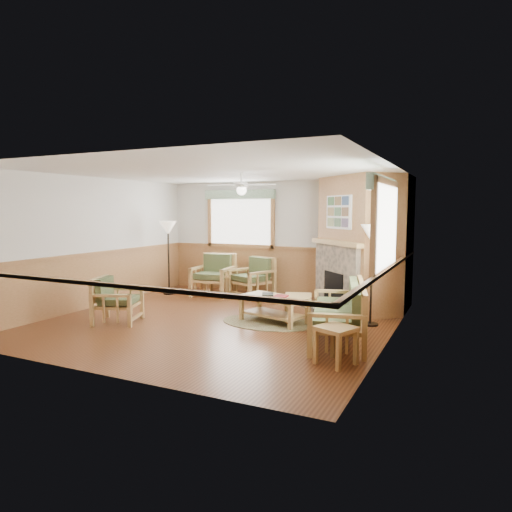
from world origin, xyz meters
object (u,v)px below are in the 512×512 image
at_px(armchair_back_right, 252,277).
at_px(end_table_sofa, 336,345).
at_px(floor_lamp_left, 169,258).
at_px(coffee_table, 274,309).
at_px(floor_lamp_right, 372,275).
at_px(end_table_chairs, 222,285).
at_px(sofa, 337,312).
at_px(footstool, 298,306).
at_px(armchair_back_left, 213,275).
at_px(armchair_left, 118,300).

bearing_deg(armchair_back_right, end_table_sofa, -26.99).
bearing_deg(armchair_back_right, floor_lamp_left, -141.45).
bearing_deg(coffee_table, floor_lamp_right, 33.05).
height_order(end_table_chairs, end_table_sofa, end_table_chairs).
bearing_deg(sofa, footstool, -152.62).
relative_size(footstool, floor_lamp_left, 0.28).
bearing_deg(floor_lamp_left, end_table_chairs, 16.16).
xyz_separation_m(coffee_table, end_table_sofa, (1.62, -1.72, 0.02)).
xyz_separation_m(armchair_back_left, armchair_back_right, (0.92, 0.20, -0.03)).
bearing_deg(floor_lamp_left, coffee_table, -23.62).
bearing_deg(footstool, end_table_sofa, -59.19).
relative_size(armchair_back_right, floor_lamp_left, 0.52).
bearing_deg(armchair_back_left, armchair_left, -100.44).
bearing_deg(footstool, coffee_table, -114.37).
bearing_deg(floor_lamp_right, footstool, 178.89).
xyz_separation_m(sofa, coffee_table, (-1.33, 0.61, -0.21)).
height_order(floor_lamp_left, floor_lamp_right, floor_lamp_right).
bearing_deg(armchair_left, end_table_sofa, -118.05).
distance_m(end_table_sofa, floor_lamp_left, 5.97).
height_order(armchair_back_right, armchair_left, armchair_back_right).
bearing_deg(armchair_back_left, armchair_back_right, 5.86).
height_order(sofa, armchair_left, sofa).
bearing_deg(end_table_sofa, armchair_left, 172.97).
distance_m(armchair_back_left, floor_lamp_left, 1.16).
distance_m(sofa, floor_lamp_left, 5.17).
bearing_deg(end_table_chairs, coffee_table, -41.07).
relative_size(coffee_table, end_table_sofa, 2.35).
relative_size(armchair_back_left, coffee_table, 0.81).
height_order(armchair_back_left, floor_lamp_right, floor_lamp_right).
distance_m(armchair_back_left, end_table_sofa, 5.30).
relative_size(sofa, armchair_back_right, 2.13).
relative_size(sofa, end_table_chairs, 3.82).
xyz_separation_m(sofa, floor_lamp_right, (0.29, 1.15, 0.44)).
distance_m(armchair_back_right, coffee_table, 2.46).
distance_m(armchair_left, end_table_chairs, 3.08).
xyz_separation_m(end_table_sofa, footstool, (-1.36, 2.29, -0.04)).
distance_m(footstool, floor_lamp_left, 3.81).
height_order(armchair_back_right, footstool, armchair_back_right).
height_order(end_table_sofa, floor_lamp_left, floor_lamp_left).
xyz_separation_m(sofa, armchair_left, (-3.88, -0.60, -0.04)).
bearing_deg(coffee_table, armchair_left, -140.15).
bearing_deg(armchair_back_left, end_table_sofa, -48.05).
distance_m(armchair_left, floor_lamp_left, 2.85).
height_order(coffee_table, end_table_chairs, end_table_chairs).
bearing_deg(floor_lamp_left, armchair_back_left, 17.00).
bearing_deg(sofa, armchair_back_left, -138.30).
bearing_deg(coffee_table, sofa, -9.90).
distance_m(sofa, floor_lamp_right, 1.26).
bearing_deg(floor_lamp_right, end_table_chairs, 160.81).
bearing_deg(end_table_sofa, coffee_table, 133.35).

